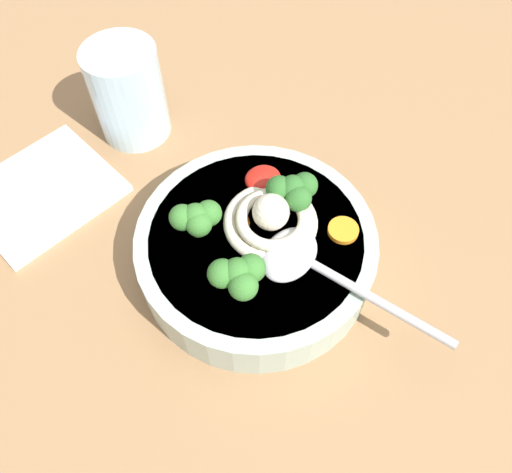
{
  "coord_description": "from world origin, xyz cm",
  "views": [
    {
      "loc": [
        -11.73,
        -24.43,
        46.09
      ],
      "look_at": [
        -1.69,
        -1.88,
        7.5
      ],
      "focal_mm": 35.55,
      "sensor_mm": 36.0,
      "label": 1
    }
  ],
  "objects": [
    {
      "name": "broccoli_floret_left",
      "position": [
        -6.26,
        0.52,
        9.8
      ],
      "size": [
        4.64,
        3.99,
        3.67
      ],
      "color": "#7A9E60",
      "rests_on": "soup_bowl"
    },
    {
      "name": "broccoli_floret_beside_chili",
      "position": [
        2.8,
        -0.1,
        9.87
      ],
      "size": [
        4.78,
        4.11,
        3.78
      ],
      "color": "#7A9E60",
      "rests_on": "soup_bowl"
    },
    {
      "name": "noodle_pile",
      "position": [
        -0.27,
        -1.43,
        8.69
      ],
      "size": [
        9.48,
        9.3,
        3.81
      ],
      "color": "beige",
      "rests_on": "soup_bowl"
    },
    {
      "name": "soup_spoon",
      "position": [
        1.09,
        -6.37,
        8.3
      ],
      "size": [
        11.96,
        16.41,
        1.6
      ],
      "rotation": [
        0.0,
        0.0,
        5.27
      ],
      "color": "#B7B7BC",
      "rests_on": "soup_bowl"
    },
    {
      "name": "drinking_glass",
      "position": [
        -7.03,
        20.39,
        8.09
      ],
      "size": [
        7.89,
        7.89,
        10.73
      ],
      "primitive_type": "cylinder",
      "color": "silver",
      "rests_on": "table_slab"
    },
    {
      "name": "carrot_slice_extra_a",
      "position": [
        5.75,
        -4.63,
        7.76
      ],
      "size": [
        2.81,
        2.81,
        0.51
      ],
      "primitive_type": "cylinder",
      "color": "orange",
      "rests_on": "soup_bowl"
    },
    {
      "name": "carrot_slice_center",
      "position": [
        -2.68,
        0.14,
        7.71
      ],
      "size": [
        2.24,
        2.24,
        0.42
      ],
      "primitive_type": "cylinder",
      "color": "orange",
      "rests_on": "soup_bowl"
    },
    {
      "name": "chili_sauce_dollop",
      "position": [
        1.37,
        3.37,
        8.3
      ],
      "size": [
        3.52,
        3.17,
        1.59
      ],
      "primitive_type": "ellipsoid",
      "color": "red",
      "rests_on": "soup_bowl"
    },
    {
      "name": "table_slab",
      "position": [
        0.0,
        0.0,
        1.36
      ],
      "size": [
        110.81,
        110.81,
        2.73
      ],
      "primitive_type": "cube",
      "color": "#936D47",
      "rests_on": "ground"
    },
    {
      "name": "soup_bowl",
      "position": [
        -1.69,
        -1.88,
        5.19
      ],
      "size": [
        22.23,
        22.23,
        4.78
      ],
      "color": "#9EB2A3",
      "rests_on": "table_slab"
    },
    {
      "name": "broccoli_floret_front",
      "position": [
        -5.13,
        -6.11,
        9.9
      ],
      "size": [
        4.84,
        4.17,
        3.83
      ],
      "color": "#7A9E60",
      "rests_on": "soup_bowl"
    },
    {
      "name": "folded_napkin",
      "position": [
        -19.06,
        15.16,
        3.13
      ],
      "size": [
        17.87,
        16.94,
        0.8
      ],
      "primitive_type": "cube",
      "rotation": [
        0.0,
        0.0,
        0.36
      ],
      "color": "white",
      "rests_on": "table_slab"
    }
  ]
}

